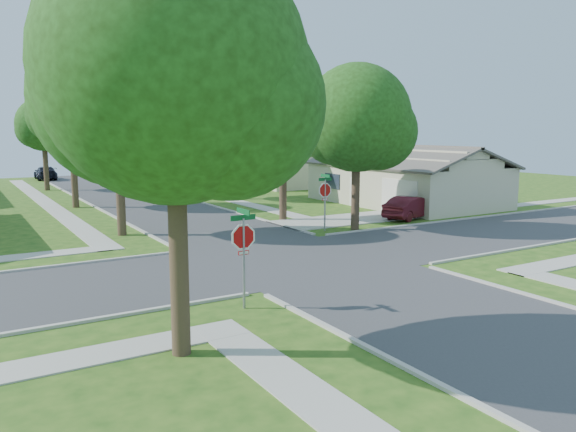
# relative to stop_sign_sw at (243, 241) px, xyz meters

# --- Properties ---
(ground) EXTENTS (100.00, 100.00, 0.00)m
(ground) POSITION_rel_stop_sign_sw_xyz_m (4.70, 4.70, -2.03)
(ground) COLOR #224914
(ground) RESTS_ON ground
(road_ns) EXTENTS (7.00, 100.00, 0.02)m
(road_ns) POSITION_rel_stop_sign_sw_xyz_m (4.70, 4.70, -2.03)
(road_ns) COLOR #333335
(road_ns) RESTS_ON ground
(sidewalk_ne) EXTENTS (1.20, 40.00, 0.04)m
(sidewalk_ne) POSITION_rel_stop_sign_sw_xyz_m (10.80, 30.70, -2.01)
(sidewalk_ne) COLOR #9E9B91
(sidewalk_ne) RESTS_ON ground
(sidewalk_nw) EXTENTS (1.20, 40.00, 0.04)m
(sidewalk_nw) POSITION_rel_stop_sign_sw_xyz_m (-1.40, 30.70, -2.01)
(sidewalk_nw) COLOR #9E9B91
(sidewalk_nw) RESTS_ON ground
(driveway) EXTENTS (8.80, 3.60, 0.05)m
(driveway) POSITION_rel_stop_sign_sw_xyz_m (12.60, 11.80, -2.01)
(driveway) COLOR #9E9B91
(driveway) RESTS_ON ground
(stop_sign_sw) EXTENTS (1.05, 0.80, 2.98)m
(stop_sign_sw) POSITION_rel_stop_sign_sw_xyz_m (0.00, 0.00, 0.00)
(stop_sign_sw) COLOR gray
(stop_sign_sw) RESTS_ON ground
(stop_sign_ne) EXTENTS (1.05, 0.80, 2.98)m
(stop_sign_ne) POSITION_rel_stop_sign_sw_xyz_m (9.40, 9.40, 0.00)
(stop_sign_ne) COLOR gray
(stop_sign_ne) RESTS_ON ground
(tree_e_near) EXTENTS (4.97, 4.80, 8.28)m
(tree_e_near) POSITION_rel_stop_sign_sw_xyz_m (9.45, 13.71, 3.61)
(tree_e_near) COLOR #38281C
(tree_e_near) RESTS_ON ground
(tree_e_mid) EXTENTS (5.59, 5.40, 9.21)m
(tree_e_mid) POSITION_rel_stop_sign_sw_xyz_m (9.46, 25.71, 4.22)
(tree_e_mid) COLOR #38281C
(tree_e_mid) RESTS_ON ground
(tree_e_far) EXTENTS (5.17, 5.00, 8.72)m
(tree_e_far) POSITION_rel_stop_sign_sw_xyz_m (9.45, 38.71, 3.95)
(tree_e_far) COLOR #38281C
(tree_e_far) RESTS_ON ground
(tree_w_near) EXTENTS (5.38, 5.20, 8.97)m
(tree_w_near) POSITION_rel_stop_sign_sw_xyz_m (0.06, 13.71, 4.08)
(tree_w_near) COLOR #38281C
(tree_w_near) RESTS_ON ground
(tree_w_mid) EXTENTS (5.80, 5.60, 9.56)m
(tree_w_mid) POSITION_rel_stop_sign_sw_xyz_m (0.06, 25.71, 4.46)
(tree_w_mid) COLOR #38281C
(tree_w_mid) RESTS_ON ground
(tree_w_far) EXTENTS (4.76, 4.60, 8.04)m
(tree_w_far) POSITION_rel_stop_sign_sw_xyz_m (0.05, 38.71, 3.48)
(tree_w_far) COLOR #38281C
(tree_w_far) RESTS_ON ground
(tree_sw_corner) EXTENTS (6.21, 6.00, 9.55)m
(tree_sw_corner) POSITION_rel_stop_sign_sw_xyz_m (-2.74, -2.29, 4.23)
(tree_sw_corner) COLOR #38281C
(tree_sw_corner) RESTS_ON ground
(tree_ne_corner) EXTENTS (5.80, 5.60, 8.66)m
(tree_ne_corner) POSITION_rel_stop_sign_sw_xyz_m (11.06, 8.91, 3.56)
(tree_ne_corner) COLOR #38281C
(tree_ne_corner) RESTS_ON ground
(house_ne_near) EXTENTS (8.42, 13.60, 4.23)m
(house_ne_near) POSITION_rel_stop_sign_sw_xyz_m (20.69, 15.70, -0.51)
(house_ne_near) COLOR #BBB494
(house_ne_near) RESTS_ON ground
(house_ne_far) EXTENTS (8.42, 13.60, 4.23)m
(house_ne_far) POSITION_rel_stop_sign_sw_xyz_m (20.69, 33.70, -0.51)
(house_ne_far) COLOR #BBB494
(house_ne_far) RESTS_ON ground
(car_driveway) EXTENTS (4.36, 2.48, 1.36)m
(car_driveway) POSITION_rel_stop_sign_sw_xyz_m (16.20, 10.20, -1.35)
(car_driveway) COLOR #4A0F17
(car_driveway) RESTS_ON ground
(car_curb_east) EXTENTS (2.15, 4.82, 1.61)m
(car_curb_east) POSITION_rel_stop_sign_sw_xyz_m (7.90, 34.29, -1.22)
(car_curb_east) COLOR black
(car_curb_east) RESTS_ON ground
(car_curb_west) EXTENTS (2.12, 4.95, 1.42)m
(car_curb_west) POSITION_rel_stop_sign_sw_xyz_m (1.50, 50.43, -1.32)
(car_curb_west) COLOR black
(car_curb_west) RESTS_ON ground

